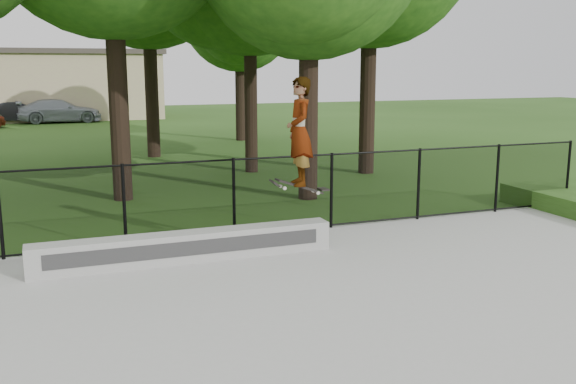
% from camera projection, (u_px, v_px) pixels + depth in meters
% --- Properties ---
extents(ground, '(100.00, 100.00, 0.00)m').
position_uv_depth(ground, '(394.00, 379.00, 6.69)').
color(ground, '#264914').
rests_on(ground, ground).
extents(concrete_slab, '(14.00, 12.00, 0.06)m').
position_uv_depth(concrete_slab, '(394.00, 376.00, 6.69)').
color(concrete_slab, '#A3A39D').
rests_on(concrete_slab, ground).
extents(grind_ledge, '(4.96, 0.40, 0.49)m').
position_uv_depth(grind_ledge, '(187.00, 247.00, 10.53)').
color(grind_ledge, '#9E9F9A').
rests_on(grind_ledge, concrete_slab).
extents(car_b, '(3.59, 1.93, 1.24)m').
position_uv_depth(car_b, '(20.00, 112.00, 37.44)').
color(car_b, black).
rests_on(car_b, ground).
extents(car_c, '(4.39, 2.05, 1.37)m').
position_uv_depth(car_c, '(59.00, 111.00, 37.60)').
color(car_c, '#8F97A2').
rests_on(car_c, ground).
extents(skater_airborne, '(0.81, 0.71, 2.00)m').
position_uv_depth(skater_airborne, '(299.00, 133.00, 10.58)').
color(skater_airborne, black).
rests_on(skater_airborne, ground).
extents(chainlink_fence, '(16.06, 0.06, 1.50)m').
position_uv_depth(chainlink_fence, '(234.00, 198.00, 11.94)').
color(chainlink_fence, black).
rests_on(chainlink_fence, concrete_slab).
extents(distant_building, '(12.40, 6.40, 4.30)m').
position_uv_depth(distant_building, '(60.00, 84.00, 40.39)').
color(distant_building, tan).
rests_on(distant_building, ground).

